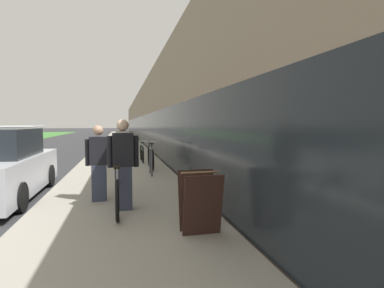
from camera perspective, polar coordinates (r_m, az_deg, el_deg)
name	(u,v)px	position (r m, az deg, el deg)	size (l,w,h in m)	color
sidewalk_slab	(121,144)	(24.65, -13.37, -0.02)	(3.31, 70.00, 0.16)	gray
storefront_facade	(183,118)	(33.28, -1.81, 5.03)	(10.01, 70.00, 4.74)	gray
tandem_bicycle	(118,186)	(6.09, -13.93, -7.69)	(0.52, 2.83, 0.87)	black
person_rider	(123,164)	(5.64, -12.97, -3.81)	(0.57, 0.22, 1.67)	#33384C
person_bystander	(99,163)	(6.41, -17.32, -3.49)	(0.53, 0.21, 1.55)	#33384C
bike_rack_hoop	(151,158)	(9.29, -7.85, -2.73)	(0.05, 0.60, 0.84)	#4C4C51
cruiser_bike_nearest	(151,157)	(10.59, -7.88, -2.56)	(0.52, 1.82, 0.94)	black
cruiser_bike_middle	(142,153)	(12.63, -9.53, -1.67)	(0.52, 1.76, 0.85)	black
sandwich_board_sign	(200,202)	(4.43, 1.51, -10.95)	(0.56, 0.56, 0.90)	#331E19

